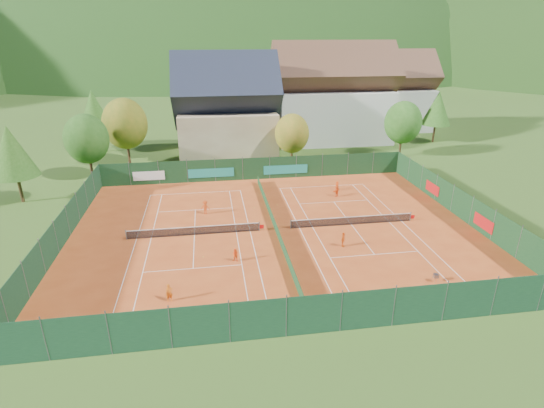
{
  "coord_description": "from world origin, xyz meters",
  "views": [
    {
      "loc": [
        -6.11,
        -38.0,
        18.44
      ],
      "look_at": [
        0.0,
        2.0,
        2.0
      ],
      "focal_mm": 28.0,
      "sensor_mm": 36.0,
      "label": 1
    }
  ],
  "objects": [
    {
      "name": "fence_west",
      "position": [
        -20.0,
        0.0,
        1.5
      ],
      "size": [
        0.04,
        32.0,
        3.0
      ],
      "color": "#143820",
      "rests_on": "ground"
    },
    {
      "name": "tree_west_side",
      "position": [
        -28.0,
        12.0,
        6.06
      ],
      "size": [
        5.04,
        5.04,
        9.0
      ],
      "color": "#4C351B",
      "rests_on": "ground"
    },
    {
      "name": "hotel_block_a",
      "position": [
        16.0,
        36.0,
        7.38
      ],
      "size": [
        21.6,
        11.0,
        17.25
      ],
      "color": "silver",
      "rests_on": "ground"
    },
    {
      "name": "ground",
      "position": [
        0.0,
        0.0,
        -0.02
      ],
      "size": [
        600.0,
        600.0,
        0.0
      ],
      "primitive_type": "plane",
      "color": "#2F5019",
      "rests_on": "ground"
    },
    {
      "name": "tree_west_mid",
      "position": [
        -18.0,
        26.0,
        6.07
      ],
      "size": [
        6.44,
        6.44,
        9.78
      ],
      "color": "#462B19",
      "rests_on": "ground"
    },
    {
      "name": "tennis_net_left",
      "position": [
        -7.85,
        0.0,
        0.51
      ],
      "size": [
        13.3,
        0.1,
        1.02
      ],
      "color": "#59595B",
      "rests_on": "ground"
    },
    {
      "name": "player_right_far_a",
      "position": [
        9.5,
        10.17,
        0.61
      ],
      "size": [
        0.71,
        0.65,
        1.23
      ],
      "primitive_type": "imported",
      "rotation": [
        0.0,
        0.0,
        3.72
      ],
      "color": "#E45014",
      "rests_on": "ground"
    },
    {
      "name": "player_right_far_b",
      "position": [
        8.82,
        8.09,
        0.67
      ],
      "size": [
        1.24,
        1.06,
        1.35
      ],
      "primitive_type": "imported",
      "rotation": [
        0.0,
        0.0,
        3.78
      ],
      "color": "#E84D14",
      "rests_on": "ground"
    },
    {
      "name": "mountain_backdrop",
      "position": [
        28.54,
        233.48,
        -39.64
      ],
      "size": [
        820.0,
        530.0,
        242.0
      ],
      "color": "black",
      "rests_on": "ground"
    },
    {
      "name": "player_left_near",
      "position": [
        -9.6,
        -10.85,
        0.72
      ],
      "size": [
        0.6,
        0.47,
        1.44
      ],
      "primitive_type": "imported",
      "rotation": [
        0.0,
        0.0,
        0.26
      ],
      "color": "#CB5D12",
      "rests_on": "ground"
    },
    {
      "name": "chalet",
      "position": [
        -3.0,
        30.0,
        6.62
      ],
      "size": [
        16.2,
        12.0,
        16.0
      ],
      "color": "#CBB78F",
      "rests_on": "ground"
    },
    {
      "name": "tree_east_back",
      "position": [
        26.0,
        40.0,
        6.74
      ],
      "size": [
        7.15,
        7.15,
        10.86
      ],
      "color": "#422B17",
      "rests_on": "ground"
    },
    {
      "name": "tree_west_back",
      "position": [
        -24.0,
        34.0,
        6.74
      ],
      "size": [
        5.6,
        5.6,
        10.0
      ],
      "color": "#492B1A",
      "rests_on": "ground"
    },
    {
      "name": "fence_south",
      "position": [
        0.0,
        -16.0,
        1.5
      ],
      "size": [
        40.0,
        0.04,
        3.0
      ],
      "color": "#143922",
      "rests_on": "ground"
    },
    {
      "name": "court_markings_left",
      "position": [
        -8.0,
        0.0,
        0.01
      ],
      "size": [
        11.03,
        23.83,
        0.0
      ],
      "color": "white",
      "rests_on": "ground"
    },
    {
      "name": "fence_north",
      "position": [
        -0.46,
        15.99,
        1.47
      ],
      "size": [
        40.0,
        0.1,
        3.0
      ],
      "color": "#13361A",
      "rests_on": "ground"
    },
    {
      "name": "fence_east",
      "position": [
        20.0,
        0.05,
        1.48
      ],
      "size": [
        0.09,
        32.0,
        3.0
      ],
      "color": "#133418",
      "rests_on": "ground"
    },
    {
      "name": "loose_ball_2",
      "position": [
        1.27,
        6.45,
        0.03
      ],
      "size": [
        0.07,
        0.07,
        0.07
      ],
      "primitive_type": "sphere",
      "color": "#CCD833",
      "rests_on": "ground"
    },
    {
      "name": "tennis_net_right",
      "position": [
        8.15,
        0.0,
        0.51
      ],
      "size": [
        13.3,
        0.1,
        1.02
      ],
      "color": "#59595B",
      "rests_on": "ground"
    },
    {
      "name": "hotel_block_b",
      "position": [
        30.0,
        44.0,
        6.62
      ],
      "size": [
        17.28,
        10.0,
        15.5
      ],
      "color": "silver",
      "rests_on": "ground"
    },
    {
      "name": "tree_west_front",
      "position": [
        -22.0,
        20.0,
        5.39
      ],
      "size": [
        5.72,
        5.72,
        8.69
      ],
      "color": "#422817",
      "rests_on": "ground"
    },
    {
      "name": "loose_ball_3",
      "position": [
        -1.38,
        5.97,
        0.03
      ],
      "size": [
        0.07,
        0.07,
        0.07
      ],
      "primitive_type": "sphere",
      "color": "#CCD833",
      "rests_on": "ground"
    },
    {
      "name": "tree_center",
      "position": [
        6.0,
        22.0,
        4.72
      ],
      "size": [
        5.01,
        5.01,
        7.6
      ],
      "color": "#4C301B",
      "rests_on": "ground"
    },
    {
      "name": "ball_hopper",
      "position": [
        11.1,
        -11.38,
        0.56
      ],
      "size": [
        0.34,
        0.34,
        0.8
      ],
      "color": "slate",
      "rests_on": "ground"
    },
    {
      "name": "court_markings_right",
      "position": [
        8.0,
        0.0,
        0.01
      ],
      "size": [
        11.03,
        23.83,
        0.0
      ],
      "color": "white",
      "rests_on": "ground"
    },
    {
      "name": "tree_east_mid",
      "position": [
        34.0,
        32.0,
        6.06
      ],
      "size": [
        5.04,
        5.04,
        9.0
      ],
      "color": "#422C17",
      "rests_on": "ground"
    },
    {
      "name": "tree_east_front",
      "position": [
        24.0,
        24.0,
        5.39
      ],
      "size": [
        5.72,
        5.72,
        8.69
      ],
      "color": "#443118",
      "rests_on": "ground"
    },
    {
      "name": "clay_pad",
      "position": [
        0.0,
        0.0,
        0.01
      ],
      "size": [
        40.0,
        32.0,
        0.01
      ],
      "primitive_type": "cube",
      "color": "#B6461A",
      "rests_on": "ground"
    },
    {
      "name": "loose_ball_0",
      "position": [
        -7.15,
        -4.57,
        0.03
      ],
      "size": [
        0.07,
        0.07,
        0.07
      ],
      "primitive_type": "sphere",
      "color": "#CCD833",
      "rests_on": "ground"
    },
    {
      "name": "player_left_far",
      "position": [
        -6.87,
        5.15,
        0.77
      ],
      "size": [
        1.1,
        0.77,
        1.54
      ],
      "primitive_type": "imported",
      "rotation": [
        0.0,
        0.0,
        2.92
      ],
      "color": "#CA4011",
      "rests_on": "ground"
    },
    {
      "name": "court_divider",
      "position": [
        0.0,
        0.0,
        0.5
      ],
      "size": [
        0.03,
        28.8,
        1.0
      ],
      "color": "#153A1C",
      "rests_on": "ground"
    },
    {
      "name": "loose_ball_1",
      "position": [
        3.77,
        -7.17,
        0.03
      ],
      "size": [
        0.07,
        0.07,
        0.07
      ],
      "primitive_type": "sphere",
      "color": "#CCD833",
      "rests_on": "ground"
    },
    {
      "name": "player_right_near",
      "position": [
        5.64,
        -4.48,
        0.72
      ],
      "size": [
        0.7,
        0.91,
        1.44
      ],
      "primitive_type": "imported",
      "rotation": [
        0.0,
        0.0,
        1.09
      ],
      "color": "#E45B14",
      "rests_on": "ground"
    },
    {
      "name": "player_left_mid",
      "position": [
        -4.35,
        -5.74,
        0.63
      ],
      "size": [
        0.75,
        0.69,
        1.25
      ],
      "primitive_type": "imported",
      "rotation": [
        0.0,
        0.0,
        -0.43
      ],
      "color": "#FB5216",
      "rests_on": "ground"
    }
  ]
}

